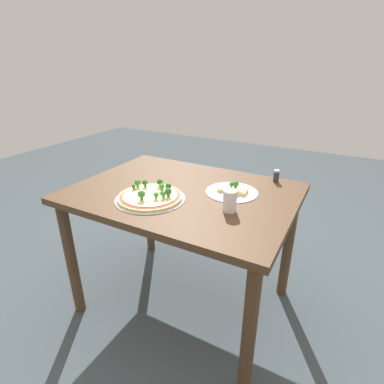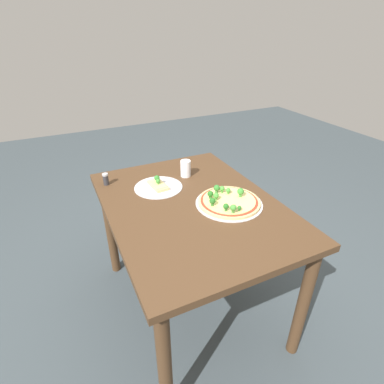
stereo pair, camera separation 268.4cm
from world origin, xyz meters
The scene contains 6 objects.
ground_plane centered at (0.00, 0.00, 0.00)m, with size 8.00×8.00×0.00m, color #3D474C.
dining_table centered at (0.00, 0.00, 0.66)m, with size 1.16×0.86×0.76m.
pizza_tray_whole centered at (0.09, 0.17, 0.78)m, with size 0.35×0.35×0.07m.
pizza_tray_slice centered at (-0.24, -0.10, 0.77)m, with size 0.28×0.28×0.07m.
drinking_cup centered at (-0.31, 0.10, 0.81)m, with size 0.06×0.06×0.10m, color white.
condiment_shaker centered at (-0.40, -0.36, 0.80)m, with size 0.03×0.03×0.07m.
Camera 1 is at (-0.74, 1.26, 1.39)m, focal length 28.00 mm.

